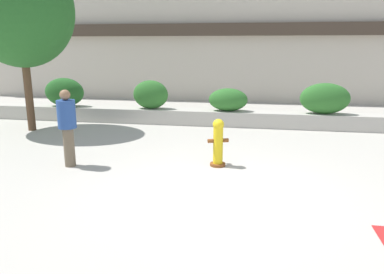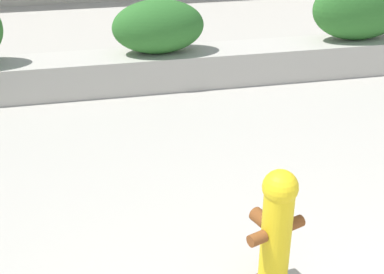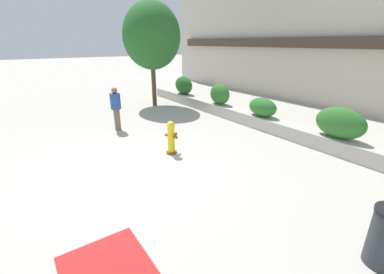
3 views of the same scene
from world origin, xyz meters
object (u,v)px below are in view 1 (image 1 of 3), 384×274
Objects in this scene: pedestrian at (67,123)px; hedge_bush_0 at (64,92)px; fire_hydrant at (218,142)px; hedge_bush_3 at (325,99)px; street_tree at (20,10)px; hedge_bush_2 at (228,100)px; hedge_bush_1 at (151,95)px.

hedge_bush_0 is at bearing 119.01° from pedestrian.
pedestrian reaches higher than fire_hydrant.
hedge_bush_3 is 0.90× the size of pedestrian.
pedestrian is at bearing -46.88° from street_tree.
hedge_bush_0 is 3.23m from street_tree.
hedge_bush_2 is at bearing 16.53° from street_tree.
hedge_bush_3 is at bearing 0.00° from hedge_bush_2.
hedge_bush_2 is 1.21× the size of fire_hydrant.
hedge_bush_1 is at bearing 27.86° from street_tree.
hedge_bush_2 is 0.83× the size of hedge_bush_3.
hedge_bush_0 is 1.20× the size of hedge_bush_1.
fire_hydrant is 3.37m from pedestrian.
hedge_bush_3 is (9.02, 0.00, -0.01)m from hedge_bush_0.
hedge_bush_0 is at bearing 180.00° from hedge_bush_3.
hedge_bush_1 is 4.73m from street_tree.
hedge_bush_3 is 9.78m from street_tree.
street_tree is (-3.44, -1.82, 2.67)m from hedge_bush_1.
hedge_bush_2 reaches higher than fire_hydrant.
hedge_bush_3 is (3.10, 0.00, 0.11)m from hedge_bush_2.
fire_hydrant is 7.48m from street_tree.
hedge_bush_2 is at bearing 0.00° from hedge_bush_1.
hedge_bush_1 reaches higher than hedge_bush_2.
pedestrian is at bearing -141.18° from hedge_bush_3.
pedestrian reaches higher than hedge_bush_0.
hedge_bush_1 is 5.04m from pedestrian.
hedge_bush_0 reaches higher than hedge_bush_1.
hedge_bush_0 reaches higher than fire_hydrant.
fire_hydrant is at bearing -22.46° from street_tree.
hedge_bush_3 is 1.45× the size of fire_hydrant.
hedge_bush_0 is 5.74m from pedestrian.
hedge_bush_1 is 0.95× the size of hedge_bush_2.
hedge_bush_1 is at bearing 84.89° from pedestrian.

